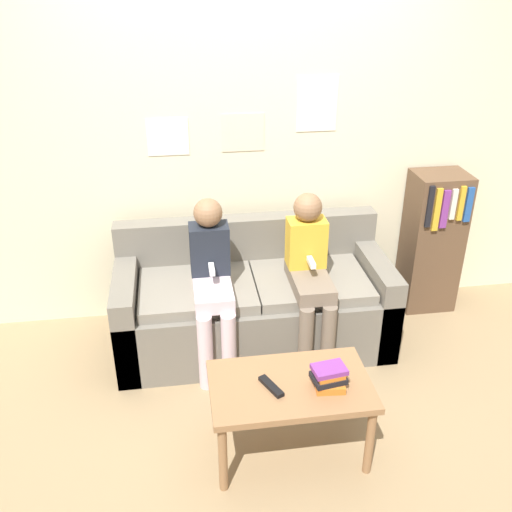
{
  "coord_description": "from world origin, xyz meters",
  "views": [
    {
      "loc": [
        -0.45,
        -2.7,
        2.33
      ],
      "look_at": [
        0.0,
        0.36,
        0.71
      ],
      "focal_mm": 40.0,
      "sensor_mm": 36.0,
      "label": 1
    }
  ],
  "objects_px": {
    "coffee_table": "(290,392)",
    "person_left": "(212,278)",
    "bookshelf": "(432,241)",
    "person_right": "(310,270)",
    "couch": "(253,304)",
    "tv_remote": "(271,386)"
  },
  "relations": [
    {
      "from": "person_right",
      "to": "tv_remote",
      "type": "xyz_separation_m",
      "value": [
        -0.39,
        -0.85,
        -0.16
      ]
    },
    {
      "from": "person_right",
      "to": "bookshelf",
      "type": "height_order",
      "value": "person_right"
    },
    {
      "from": "couch",
      "to": "person_right",
      "type": "relative_size",
      "value": 1.65
    },
    {
      "from": "tv_remote",
      "to": "bookshelf",
      "type": "xyz_separation_m",
      "value": [
        1.4,
        1.3,
        0.06
      ]
    },
    {
      "from": "person_left",
      "to": "tv_remote",
      "type": "xyz_separation_m",
      "value": [
        0.22,
        -0.84,
        -0.16
      ]
    },
    {
      "from": "couch",
      "to": "tv_remote",
      "type": "bearing_deg",
      "value": -93.2
    },
    {
      "from": "coffee_table",
      "to": "person_right",
      "type": "xyz_separation_m",
      "value": [
        0.28,
        0.82,
        0.23
      ]
    },
    {
      "from": "person_left",
      "to": "person_right",
      "type": "height_order",
      "value": "same"
    },
    {
      "from": "tv_remote",
      "to": "coffee_table",
      "type": "bearing_deg",
      "value": -13.74
    },
    {
      "from": "couch",
      "to": "coffee_table",
      "type": "height_order",
      "value": "couch"
    },
    {
      "from": "person_left",
      "to": "coffee_table",
      "type": "bearing_deg",
      "value": -68.56
    },
    {
      "from": "couch",
      "to": "person_left",
      "type": "bearing_deg",
      "value": -146.65
    },
    {
      "from": "person_left",
      "to": "bookshelf",
      "type": "xyz_separation_m",
      "value": [
        1.62,
        0.46,
        -0.09
      ]
    },
    {
      "from": "bookshelf",
      "to": "person_right",
      "type": "bearing_deg",
      "value": -155.65
    },
    {
      "from": "person_right",
      "to": "person_left",
      "type": "bearing_deg",
      "value": -179.97
    },
    {
      "from": "couch",
      "to": "tv_remote",
      "type": "distance_m",
      "value": 1.04
    },
    {
      "from": "coffee_table",
      "to": "person_right",
      "type": "relative_size",
      "value": 0.75
    },
    {
      "from": "tv_remote",
      "to": "couch",
      "type": "bearing_deg",
      "value": 61.71
    },
    {
      "from": "coffee_table",
      "to": "person_left",
      "type": "relative_size",
      "value": 0.75
    },
    {
      "from": "tv_remote",
      "to": "person_right",
      "type": "bearing_deg",
      "value": 40.33
    },
    {
      "from": "tv_remote",
      "to": "bookshelf",
      "type": "relative_size",
      "value": 0.17
    },
    {
      "from": "tv_remote",
      "to": "person_left",
      "type": "bearing_deg",
      "value": 79.59
    }
  ]
}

